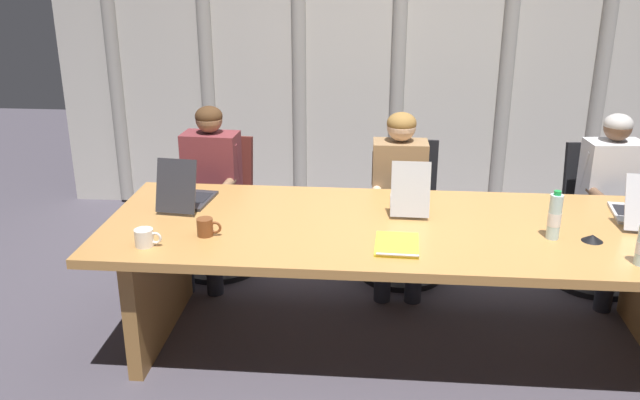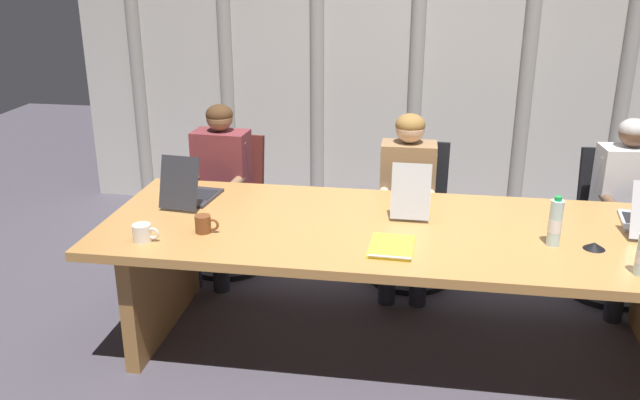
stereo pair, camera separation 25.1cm
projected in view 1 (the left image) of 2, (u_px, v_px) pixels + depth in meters
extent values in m
plane|color=#47424C|center=(401.00, 342.00, 3.97)|extent=(11.78, 11.78, 0.00)
cube|color=#B77F42|center=(407.00, 229.00, 3.73)|extent=(3.35, 1.20, 0.05)
cube|color=black|center=(406.00, 240.00, 3.75)|extent=(2.85, 0.10, 0.06)
cube|color=olive|center=(160.00, 280.00, 3.97)|extent=(0.08, 1.02, 0.70)
cube|color=beige|center=(401.00, 53.00, 5.63)|extent=(5.89, 0.10, 2.73)
cylinder|color=#A39E96|center=(113.00, 51.00, 5.78)|extent=(0.12, 0.12, 2.68)
cylinder|color=#A39E96|center=(206.00, 52.00, 5.71)|extent=(0.12, 0.12, 2.68)
cylinder|color=#A39E96|center=(299.00, 53.00, 5.65)|extent=(0.12, 0.12, 2.68)
cylinder|color=#A39E96|center=(399.00, 54.00, 5.58)|extent=(0.12, 0.12, 2.68)
cylinder|color=#A39E96|center=(508.00, 56.00, 5.51)|extent=(0.12, 0.12, 2.68)
cylinder|color=#A39E96|center=(604.00, 57.00, 5.44)|extent=(0.12, 0.12, 2.68)
cube|color=#2D2D33|center=(191.00, 200.00, 4.07)|extent=(0.27, 0.35, 0.02)
cube|color=black|center=(193.00, 197.00, 4.09)|extent=(0.22, 0.20, 0.00)
cube|color=#2D2D33|center=(176.00, 186.00, 3.83)|extent=(0.24, 0.12, 0.30)
cube|color=black|center=(176.00, 185.00, 3.83)|extent=(0.22, 0.10, 0.27)
cube|color=#BCBCC1|center=(409.00, 204.00, 4.00)|extent=(0.22, 0.33, 0.02)
cube|color=black|center=(409.00, 201.00, 4.02)|extent=(0.19, 0.18, 0.00)
cube|color=#BCBCC1|center=(411.00, 189.00, 3.76)|extent=(0.22, 0.08, 0.31)
cube|color=black|center=(411.00, 189.00, 3.76)|extent=(0.20, 0.07, 0.28)
cube|color=#BCBCC1|center=(633.00, 214.00, 3.86)|extent=(0.26, 0.35, 0.02)
cube|color=black|center=(633.00, 211.00, 3.87)|extent=(0.21, 0.20, 0.00)
cube|color=#511E19|center=(216.00, 210.00, 4.79)|extent=(0.51, 0.51, 0.08)
cube|color=#511E19|center=(223.00, 166.00, 4.90)|extent=(0.44, 0.14, 0.44)
cylinder|color=#262628|center=(218.00, 239.00, 4.86)|extent=(0.05, 0.05, 0.36)
cylinder|color=black|center=(219.00, 264.00, 4.93)|extent=(0.60, 0.60, 0.04)
cube|color=black|center=(403.00, 216.00, 4.68)|extent=(0.52, 0.52, 0.08)
cube|color=black|center=(406.00, 171.00, 4.79)|extent=(0.44, 0.15, 0.45)
cylinder|color=#262628|center=(402.00, 245.00, 4.75)|extent=(0.05, 0.05, 0.36)
cylinder|color=black|center=(400.00, 271.00, 4.82)|extent=(0.60, 0.60, 0.04)
cube|color=black|center=(602.00, 223.00, 4.57)|extent=(0.51, 0.51, 0.08)
cube|color=black|center=(596.00, 175.00, 4.68)|extent=(0.44, 0.14, 0.45)
cylinder|color=#262628|center=(597.00, 252.00, 4.64)|extent=(0.05, 0.05, 0.36)
cylinder|color=black|center=(593.00, 278.00, 4.71)|extent=(0.60, 0.60, 0.04)
cube|color=brown|center=(212.00, 170.00, 4.66)|extent=(0.39, 0.24, 0.53)
sphere|color=#8C6647|center=(209.00, 119.00, 4.54)|extent=(0.18, 0.18, 0.18)
ellipsoid|color=#472D19|center=(209.00, 116.00, 4.53)|extent=(0.18, 0.18, 0.14)
cylinder|color=brown|center=(234.00, 161.00, 4.62)|extent=(0.08, 0.14, 0.27)
cylinder|color=#8C6647|center=(226.00, 187.00, 4.46)|extent=(0.08, 0.30, 0.06)
cylinder|color=brown|center=(189.00, 159.00, 4.66)|extent=(0.08, 0.14, 0.27)
cylinder|color=#8C6647|center=(180.00, 185.00, 4.50)|extent=(0.08, 0.30, 0.06)
cylinder|color=#262833|center=(220.00, 221.00, 4.57)|extent=(0.15, 0.41, 0.13)
cylinder|color=#262833|center=(214.00, 262.00, 4.47)|extent=(0.11, 0.11, 0.46)
cylinder|color=#262833|center=(191.00, 220.00, 4.59)|extent=(0.15, 0.41, 0.13)
cylinder|color=#262833|center=(185.00, 260.00, 4.50)|extent=(0.11, 0.11, 0.46)
cube|color=olive|center=(399.00, 177.00, 4.56)|extent=(0.37, 0.23, 0.50)
sphere|color=beige|center=(401.00, 127.00, 4.44)|extent=(0.19, 0.19, 0.19)
ellipsoid|color=olive|center=(402.00, 123.00, 4.43)|extent=(0.20, 0.20, 0.14)
cylinder|color=olive|center=(422.00, 169.00, 4.53)|extent=(0.07, 0.14, 0.27)
cylinder|color=beige|center=(424.00, 196.00, 4.38)|extent=(0.07, 0.30, 0.06)
cylinder|color=olive|center=(377.00, 168.00, 4.55)|extent=(0.07, 0.14, 0.27)
cylinder|color=beige|center=(377.00, 195.00, 4.40)|extent=(0.07, 0.30, 0.06)
cylinder|color=#262833|center=(414.00, 227.00, 4.46)|extent=(0.14, 0.40, 0.13)
cylinder|color=#262833|center=(414.00, 269.00, 4.37)|extent=(0.11, 0.11, 0.46)
cylinder|color=#262833|center=(384.00, 226.00, 4.48)|extent=(0.14, 0.40, 0.13)
cylinder|color=#262833|center=(383.00, 268.00, 4.39)|extent=(0.11, 0.11, 0.46)
cube|color=silver|center=(610.00, 181.00, 4.44)|extent=(0.37, 0.25, 0.53)
sphere|color=brown|center=(618.00, 127.00, 4.32)|extent=(0.18, 0.18, 0.18)
ellipsoid|color=#B2ADA8|center=(619.00, 124.00, 4.31)|extent=(0.18, 0.18, 0.13)
cylinder|color=silver|center=(634.00, 169.00, 4.42)|extent=(0.08, 0.14, 0.27)
cylinder|color=silver|center=(589.00, 170.00, 4.42)|extent=(0.08, 0.14, 0.27)
cylinder|color=brown|center=(599.00, 197.00, 4.26)|extent=(0.09, 0.30, 0.06)
cylinder|color=#262833|center=(631.00, 234.00, 4.36)|extent=(0.17, 0.41, 0.13)
cylinder|color=#262833|center=(638.00, 277.00, 4.26)|extent=(0.11, 0.11, 0.46)
cylinder|color=#262833|center=(600.00, 234.00, 4.36)|extent=(0.17, 0.41, 0.13)
cylinder|color=#262833|center=(607.00, 277.00, 4.26)|extent=(0.11, 0.11, 0.46)
cylinder|color=silver|center=(555.00, 217.00, 3.51)|extent=(0.07, 0.07, 0.24)
cylinder|color=white|center=(554.00, 219.00, 3.51)|extent=(0.07, 0.07, 0.07)
cylinder|color=green|center=(558.00, 193.00, 3.46)|extent=(0.04, 0.04, 0.02)
cylinder|color=white|center=(144.00, 238.00, 3.44)|extent=(0.10, 0.10, 0.09)
torus|color=white|center=(156.00, 238.00, 3.44)|extent=(0.06, 0.01, 0.06)
cylinder|color=brown|center=(205.00, 227.00, 3.57)|extent=(0.09, 0.09, 0.10)
torus|color=brown|center=(215.00, 227.00, 3.56)|extent=(0.07, 0.01, 0.07)
cone|color=black|center=(592.00, 238.00, 3.51)|extent=(0.11, 0.11, 0.03)
cube|color=yellow|center=(397.00, 245.00, 3.45)|extent=(0.23, 0.31, 0.02)
cylinder|color=silver|center=(398.00, 255.00, 3.31)|extent=(0.21, 0.02, 0.01)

